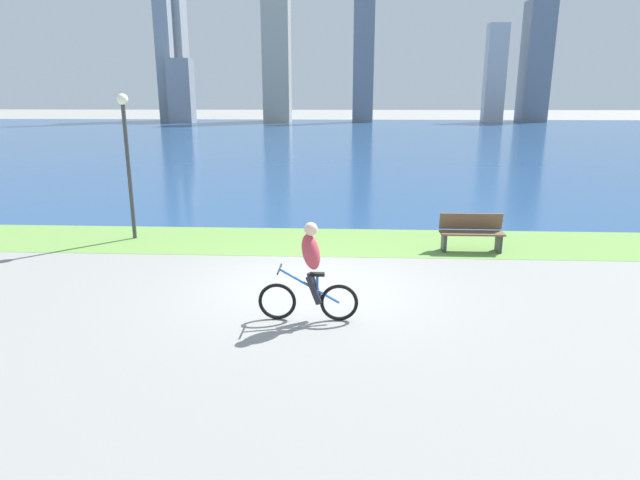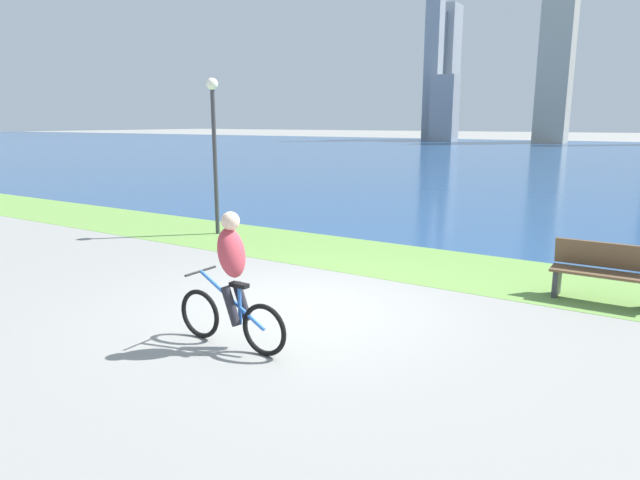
{
  "view_description": "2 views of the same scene",
  "coord_description": "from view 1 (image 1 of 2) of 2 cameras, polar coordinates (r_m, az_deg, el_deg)",
  "views": [
    {
      "loc": [
        0.69,
        -9.85,
        3.6
      ],
      "look_at": [
        0.18,
        -0.12,
        1.0
      ],
      "focal_mm": 30.07,
      "sensor_mm": 36.0,
      "label": 1
    },
    {
      "loc": [
        4.41,
        -6.36,
        2.69
      ],
      "look_at": [
        0.4,
        -0.1,
        1.1
      ],
      "focal_mm": 31.19,
      "sensor_mm": 36.0,
      "label": 2
    }
  ],
  "objects": [
    {
      "name": "ground_plane",
      "position": [
        10.51,
        -0.95,
        -5.06
      ],
      "size": [
        300.0,
        300.0,
        0.0
      ],
      "primitive_type": "plane",
      "color": "gray"
    },
    {
      "name": "grass_strip_bayside",
      "position": [
        13.79,
        0.02,
        -0.14
      ],
      "size": [
        120.0,
        2.74,
        0.01
      ],
      "primitive_type": "cube",
      "color": "#6B9947",
      "rests_on": "ground"
    },
    {
      "name": "bay_water_surface",
      "position": [
        52.71,
        2.28,
        11.05
      ],
      "size": [
        300.0,
        75.83,
        0.0
      ],
      "primitive_type": "cube",
      "color": "navy",
      "rests_on": "ground"
    },
    {
      "name": "cyclist_lead",
      "position": [
        8.75,
        -1.06,
        -3.47
      ],
      "size": [
        1.66,
        0.52,
        1.67
      ],
      "color": "black",
      "rests_on": "ground"
    },
    {
      "name": "bench_near_path",
      "position": [
        13.37,
        15.81,
        0.77
      ],
      "size": [
        1.5,
        0.47,
        0.9
      ],
      "color": "brown",
      "rests_on": "ground"
    },
    {
      "name": "city_skyline_far_shore",
      "position": [
        83.26,
        -2.46,
        18.67
      ],
      "size": [
        58.29,
        10.1,
        25.01
      ],
      "color": "#8C939E",
      "rests_on": "ground"
    },
    {
      "name": "lamppost_tall",
      "position": [
        14.55,
        -19.9,
        9.5
      ],
      "size": [
        0.28,
        0.28,
        3.69
      ],
      "color": "#38383D",
      "rests_on": "ground"
    }
  ]
}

